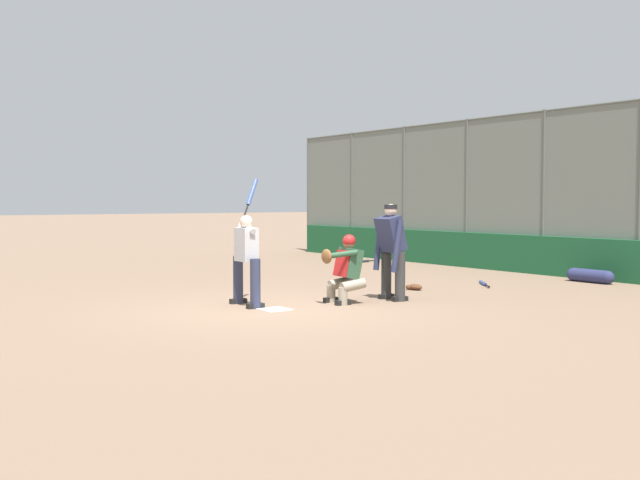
# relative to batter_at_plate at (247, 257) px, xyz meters

# --- Properties ---
(ground_plane) EXTENTS (160.00, 160.00, 0.00)m
(ground_plane) POSITION_rel_batter_at_plate_xyz_m (-0.64, -0.13, -0.80)
(ground_plane) COLOR #7A604C
(home_plate_marker) EXTENTS (0.43, 0.43, 0.01)m
(home_plate_marker) POSITION_rel_batter_at_plate_xyz_m (-0.64, -0.13, -0.79)
(home_plate_marker) COLOR white
(home_plate_marker) RESTS_ON ground_plane
(backstop_fence) EXTENTS (21.56, 0.08, 3.78)m
(backstop_fence) POSITION_rel_batter_at_plate_xyz_m (-0.64, -8.16, 1.18)
(backstop_fence) COLOR #515651
(backstop_fence) RESTS_ON ground_plane
(padding_wall) EXTENTS (21.05, 0.18, 0.89)m
(padding_wall) POSITION_rel_batter_at_plate_xyz_m (-0.64, -8.06, -0.35)
(padding_wall) COLOR #19512D
(padding_wall) RESTS_ON ground_plane
(bleachers_beyond) EXTENTS (15.03, 1.95, 1.16)m
(bleachers_beyond) POSITION_rel_batter_at_plate_xyz_m (2.35, -10.31, -0.41)
(bleachers_beyond) COLOR slate
(bleachers_beyond) RESTS_ON ground_plane
(batter_at_plate) EXTENTS (0.94, 0.69, 2.07)m
(batter_at_plate) POSITION_rel_batter_at_plate_xyz_m (0.00, 0.00, 0.00)
(batter_at_plate) COLOR #2D334C
(batter_at_plate) RESTS_ON ground_plane
(catcher_behind_plate) EXTENTS (0.61, 0.75, 1.14)m
(catcher_behind_plate) POSITION_rel_batter_at_plate_xyz_m (-0.67, -1.49, -0.21)
(catcher_behind_plate) COLOR gray
(catcher_behind_plate) RESTS_ON ground_plane
(umpire_home) EXTENTS (0.67, 0.43, 1.64)m
(umpire_home) POSITION_rel_batter_at_plate_xyz_m (-0.83, -2.35, 0.08)
(umpire_home) COLOR #333333
(umpire_home) RESTS_ON ground_plane
(spare_bat_by_padding) EXTENTS (0.14, 0.90, 0.07)m
(spare_bat_by_padding) POSITION_rel_batter_at_plate_xyz_m (5.50, -6.85, -0.76)
(spare_bat_by_padding) COLOR black
(spare_bat_by_padding) RESTS_ON ground_plane
(spare_bat_third_base_side) EXTENTS (0.75, 0.59, 0.07)m
(spare_bat_third_base_side) POSITION_rel_batter_at_plate_xyz_m (-0.21, -5.34, -0.76)
(spare_bat_third_base_side) COLOR black
(spare_bat_third_base_side) RESTS_ON ground_plane
(fielding_glove_on_dirt) EXTENTS (0.32, 0.24, 0.11)m
(fielding_glove_on_dirt) POSITION_rel_batter_at_plate_xyz_m (0.01, -3.67, -0.74)
(fielding_glove_on_dirt) COLOR #56331E
(fielding_glove_on_dirt) RESTS_ON ground_plane
(equipment_bag_dugout_side) EXTENTS (1.09, 0.28, 0.28)m
(equipment_bag_dugout_side) POSITION_rel_batter_at_plate_xyz_m (-1.15, -7.51, -0.66)
(equipment_bag_dugout_side) COLOR navy
(equipment_bag_dugout_side) RESTS_ON ground_plane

